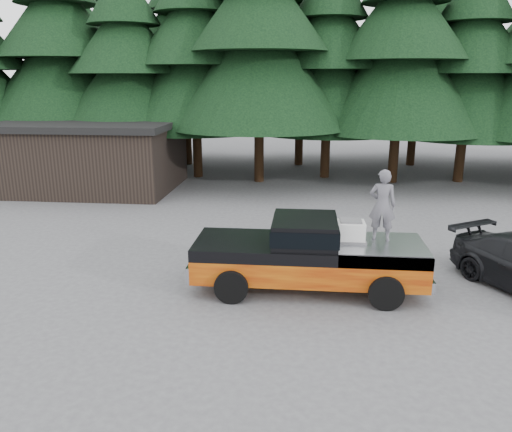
# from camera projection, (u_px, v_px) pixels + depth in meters

# --- Properties ---
(ground) EXTENTS (120.00, 120.00, 0.00)m
(ground) POSITION_uv_depth(u_px,v_px,m) (245.00, 298.00, 12.52)
(ground) COLOR #49494B
(ground) RESTS_ON ground
(pickup_truck) EXTENTS (6.00, 2.04, 1.33)m
(pickup_truck) POSITION_uv_depth(u_px,v_px,m) (308.00, 265.00, 12.87)
(pickup_truck) COLOR #C3640E
(pickup_truck) RESTS_ON ground
(truck_cab) EXTENTS (1.66, 1.90, 0.59)m
(truck_cab) POSITION_uv_depth(u_px,v_px,m) (305.00, 229.00, 12.62)
(truck_cab) COLOR black
(truck_cab) RESTS_ON pickup_truck
(air_compressor) EXTENTS (0.72, 0.60, 0.49)m
(air_compressor) POSITION_uv_depth(u_px,v_px,m) (350.00, 232.00, 12.61)
(air_compressor) COLOR silver
(air_compressor) RESTS_ON pickup_truck
(man_on_bed) EXTENTS (0.73, 0.55, 1.83)m
(man_on_bed) POSITION_uv_depth(u_px,v_px,m) (382.00, 205.00, 12.53)
(man_on_bed) COLOR #56555C
(man_on_bed) RESTS_ON pickup_truck
(utility_building) EXTENTS (8.40, 6.40, 3.30)m
(utility_building) POSITION_uv_depth(u_px,v_px,m) (92.00, 155.00, 24.43)
(utility_building) COLOR black
(utility_building) RESTS_ON ground
(treeline) EXTENTS (60.15, 16.05, 17.50)m
(treeline) POSITION_uv_depth(u_px,v_px,m) (290.00, 31.00, 26.88)
(treeline) COLOR black
(treeline) RESTS_ON ground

